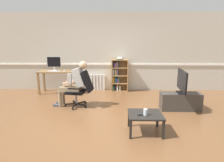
# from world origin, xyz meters

# --- Properties ---
(ground_plane) EXTENTS (18.00, 18.00, 0.00)m
(ground_plane) POSITION_xyz_m (0.00, 0.00, 0.00)
(ground_plane) COLOR brown
(back_wall) EXTENTS (12.00, 0.13, 2.70)m
(back_wall) POSITION_xyz_m (0.00, 2.65, 1.35)
(back_wall) COLOR beige
(back_wall) RESTS_ON ground_plane
(computer_desk) EXTENTS (1.11, 0.57, 0.76)m
(computer_desk) POSITION_xyz_m (-1.77, 2.15, 0.63)
(computer_desk) COLOR olive
(computer_desk) RESTS_ON ground_plane
(imac_monitor) EXTENTS (0.48, 0.14, 0.48)m
(imac_monitor) POSITION_xyz_m (-1.84, 2.23, 1.03)
(imac_monitor) COLOR silver
(imac_monitor) RESTS_ON computer_desk
(keyboard) EXTENTS (0.43, 0.12, 0.02)m
(keyboard) POSITION_xyz_m (-1.78, 2.01, 0.77)
(keyboard) COLOR silver
(keyboard) RESTS_ON computer_desk
(computer_mouse) EXTENTS (0.06, 0.10, 0.03)m
(computer_mouse) POSITION_xyz_m (-1.44, 2.03, 0.77)
(computer_mouse) COLOR white
(computer_mouse) RESTS_ON computer_desk
(bookshelf) EXTENTS (0.57, 0.30, 1.19)m
(bookshelf) POSITION_xyz_m (0.34, 2.44, 0.56)
(bookshelf) COLOR #AD7F4C
(bookshelf) RESTS_ON ground_plane
(radiator) EXTENTS (0.96, 0.08, 0.57)m
(radiator) POSITION_xyz_m (-0.63, 2.54, 0.29)
(radiator) COLOR white
(radiator) RESTS_ON ground_plane
(office_chair) EXTENTS (0.80, 0.62, 0.98)m
(office_chair) POSITION_xyz_m (-0.68, 0.80, 0.53)
(office_chair) COLOR black
(office_chair) RESTS_ON ground_plane
(person_seated) EXTENTS (0.96, 0.42, 1.24)m
(person_seated) POSITION_xyz_m (-0.86, 0.82, 0.66)
(person_seated) COLOR #937F60
(person_seated) RESTS_ON ground_plane
(tv_stand) EXTENTS (1.01, 0.37, 0.45)m
(tv_stand) POSITION_xyz_m (1.92, 0.61, 0.22)
(tv_stand) COLOR #3D3833
(tv_stand) RESTS_ON ground_plane
(tv_screen) EXTENTS (0.23, 0.90, 0.59)m
(tv_screen) POSITION_xyz_m (1.92, 0.61, 0.76)
(tv_screen) COLOR black
(tv_screen) RESTS_ON tv_stand
(coffee_table) EXTENTS (0.65, 0.57, 0.39)m
(coffee_table) POSITION_xyz_m (0.83, -0.65, 0.33)
(coffee_table) COLOR black
(coffee_table) RESTS_ON ground_plane
(drinking_glass) EXTENTS (0.08, 0.08, 0.12)m
(drinking_glass) POSITION_xyz_m (0.82, -0.73, 0.45)
(drinking_glass) COLOR silver
(drinking_glass) RESTS_ON coffee_table
(spare_remote) EXTENTS (0.15, 0.07, 0.02)m
(spare_remote) POSITION_xyz_m (0.75, -0.73, 0.40)
(spare_remote) COLOR black
(spare_remote) RESTS_ON coffee_table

